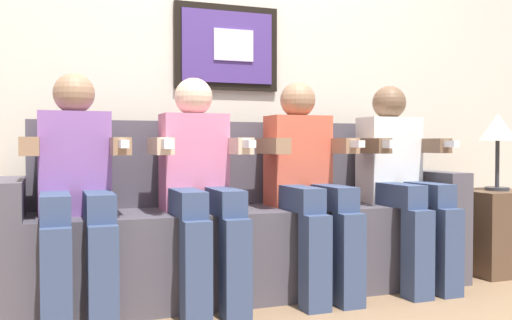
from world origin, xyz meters
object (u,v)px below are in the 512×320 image
at_px(side_table_right, 494,231).
at_px(person_left_center, 200,180).
at_px(table_lamp, 498,131).
at_px(person_leftmost, 76,183).
at_px(person_right_center, 307,178).
at_px(person_rightmost, 401,175).
at_px(couch, 244,232).

bearing_deg(side_table_right, person_left_center, -178.10).
height_order(side_table_right, table_lamp, table_lamp).
relative_size(person_leftmost, side_table_right, 2.22).
xyz_separation_m(person_leftmost, person_right_center, (1.14, 0.00, 0.00)).
bearing_deg(person_rightmost, side_table_right, 4.96).
height_order(person_leftmost, table_lamp, person_leftmost).
height_order(person_rightmost, table_lamp, person_rightmost).
xyz_separation_m(person_leftmost, person_rightmost, (1.71, -0.00, 0.00)).
relative_size(person_left_center, side_table_right, 2.22).
distance_m(person_left_center, side_table_right, 1.88).
bearing_deg(person_leftmost, table_lamp, 0.98).
bearing_deg(person_rightmost, person_right_center, 179.95).
relative_size(couch, table_lamp, 5.28).
distance_m(person_left_center, person_right_center, 0.57).
xyz_separation_m(person_leftmost, person_left_center, (0.57, -0.00, 0.00)).
distance_m(couch, table_lamp, 1.66).
height_order(person_left_center, person_right_center, same).
distance_m(couch, person_right_center, 0.44).
relative_size(person_left_center, person_rightmost, 1.00).
height_order(person_leftmost, person_right_center, same).
distance_m(person_leftmost, person_right_center, 1.14).
bearing_deg(table_lamp, side_table_right, 90.11).
bearing_deg(person_leftmost, person_right_center, 0.00).
bearing_deg(person_left_center, person_rightmost, 0.00).
height_order(couch, person_rightmost, person_rightmost).
distance_m(couch, person_left_center, 0.44).
bearing_deg(couch, person_rightmost, -11.16).
distance_m(person_right_center, table_lamp, 1.30).
bearing_deg(person_leftmost, side_table_right, 1.44).
relative_size(person_leftmost, table_lamp, 2.41).
relative_size(person_leftmost, person_right_center, 1.00).
height_order(person_leftmost, side_table_right, person_leftmost).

